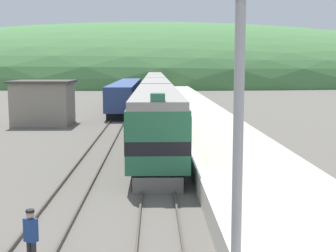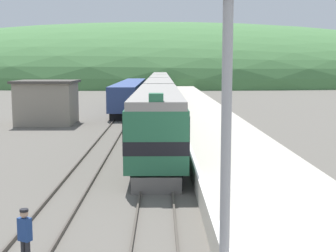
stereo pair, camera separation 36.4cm
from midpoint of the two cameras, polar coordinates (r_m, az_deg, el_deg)
name	(u,v)px [view 2 (the right image)]	position (r m, az deg, el deg)	size (l,w,h in m)	color
track_main	(160,100)	(76.34, -0.87, 3.24)	(1.52, 180.00, 0.16)	#4C443D
track_siding	(136,100)	(76.43, -3.76, 3.23)	(1.51, 180.00, 0.16)	#4C443D
platform	(197,108)	(56.55, 3.72, 2.19)	(5.60, 140.00, 1.04)	#BCB5A5
distant_hills	(160,82)	(155.12, -0.86, 5.35)	(229.28, 103.18, 38.13)	#477A42
station_shed	(47,102)	(46.54, -14.32, 2.84)	(5.73, 5.33, 4.22)	gray
express_train_lead_car	(158,119)	(29.96, -0.91, 0.84)	(2.95, 19.90, 4.46)	black
carriage_second	(159,97)	(50.47, -0.88, 3.52)	(2.94, 19.07, 4.10)	black
carriage_third	(160,88)	(70.39, -0.87, 4.64)	(2.94, 19.07, 4.10)	black
carriage_fourth	(160,83)	(90.33, -0.87, 5.26)	(2.94, 19.07, 4.10)	black
carriage_fifth	(160,80)	(110.27, -0.86, 5.66)	(2.94, 19.07, 4.10)	black
siding_train	(131,94)	(62.60, -4.42, 3.87)	(2.90, 31.02, 3.47)	black
signal_mast_main	(228,38)	(8.97, 8.48, 10.53)	(3.30, 0.42, 8.95)	#9E9EA3
track_worker	(25,235)	(13.84, -16.30, -12.67)	(0.42, 0.37, 1.75)	#2D2D33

